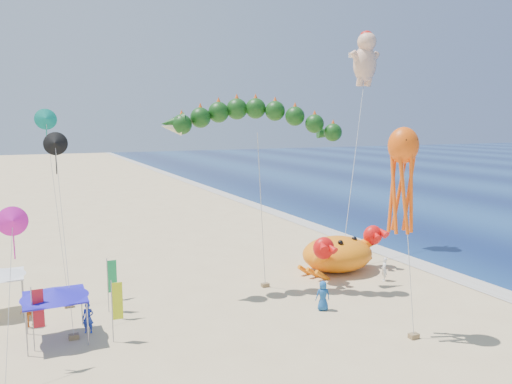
# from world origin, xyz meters

# --- Properties ---
(ground) EXTENTS (320.00, 320.00, 0.00)m
(ground) POSITION_xyz_m (0.00, 0.00, 0.00)
(ground) COLOR #D1B784
(ground) RESTS_ON ground
(foam_strip) EXTENTS (320.00, 320.00, 0.00)m
(foam_strip) POSITION_xyz_m (12.00, 0.00, 0.01)
(foam_strip) COLOR silver
(foam_strip) RESTS_ON ground
(crab_inflatable) EXTENTS (7.28, 5.84, 3.19)m
(crab_inflatable) POSITION_xyz_m (5.25, 3.24, 1.41)
(crab_inflatable) COLOR orange
(crab_inflatable) RESTS_ON ground
(dragon_kite) EXTENTS (11.50, 4.70, 12.03)m
(dragon_kite) POSITION_xyz_m (-2.09, 1.99, 10.78)
(dragon_kite) COLOR #10390F
(dragon_kite) RESTS_ON ground
(cherub_kite) EXTENTS (7.21, 6.77, 18.54)m
(cherub_kite) POSITION_xyz_m (11.38, 8.82, 16.34)
(cherub_kite) COLOR #F1B793
(cherub_kite) RESTS_ON ground
(octopus_kite) EXTENTS (1.58, 1.70, 10.69)m
(octopus_kite) POSITION_xyz_m (1.73, -7.28, 8.43)
(octopus_kite) COLOR #FA580D
(octopus_kite) RESTS_ON ground
(canopy_blue) EXTENTS (3.27, 3.27, 2.71)m
(canopy_blue) POSITION_xyz_m (-14.32, -0.60, 2.44)
(canopy_blue) COLOR gray
(canopy_blue) RESTS_ON ground
(feather_flags) EXTENTS (9.28, 4.29, 3.20)m
(feather_flags) POSITION_xyz_m (-14.42, 0.10, 2.01)
(feather_flags) COLOR gray
(feather_flags) RESTS_ON ground
(beachgoers) EXTENTS (26.23, 8.03, 1.76)m
(beachgoers) POSITION_xyz_m (-13.25, 0.75, 0.85)
(beachgoers) COLOR #1A5399
(beachgoers) RESTS_ON ground
(small_kites) EXTENTS (3.59, 12.84, 11.79)m
(small_kites) POSITION_xyz_m (-14.49, 1.87, 8.23)
(small_kites) COLOR #EB1AAF
(small_kites) RESTS_ON ground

